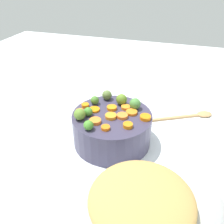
% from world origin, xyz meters
% --- Properties ---
extents(tabletop, '(2.40, 2.40, 0.02)m').
position_xyz_m(tabletop, '(0.00, 0.00, 0.01)').
color(tabletop, white).
rests_on(tabletop, ground).
extents(serving_bowl_carrots, '(0.26, 0.26, 0.11)m').
position_xyz_m(serving_bowl_carrots, '(0.03, -0.02, 0.07)').
color(serving_bowl_carrots, '#3A354D').
rests_on(serving_bowl_carrots, tabletop).
extents(metal_pot, '(0.25, 0.25, 0.11)m').
position_xyz_m(metal_pot, '(0.34, 0.14, 0.08)').
color(metal_pot, beige).
rests_on(metal_pot, tabletop).
extents(stuffing_mound, '(0.21, 0.21, 0.05)m').
position_xyz_m(stuffing_mound, '(0.34, 0.14, 0.16)').
color(stuffing_mound, tan).
rests_on(stuffing_mound, metal_pot).
extents(carrot_slice_0, '(0.04, 0.04, 0.01)m').
position_xyz_m(carrot_slice_0, '(0.04, -0.02, 0.13)').
color(carrot_slice_0, orange).
rests_on(carrot_slice_0, serving_bowl_carrots).
extents(carrot_slice_1, '(0.05, 0.05, 0.01)m').
position_xyz_m(carrot_slice_1, '(0.03, 0.02, 0.13)').
color(carrot_slice_1, orange).
rests_on(carrot_slice_1, serving_bowl_carrots).
extents(carrot_slice_2, '(0.05, 0.05, 0.01)m').
position_xyz_m(carrot_slice_2, '(0.08, -0.05, 0.13)').
color(carrot_slice_2, orange).
rests_on(carrot_slice_2, serving_bowl_carrots).
extents(carrot_slice_3, '(0.05, 0.05, 0.01)m').
position_xyz_m(carrot_slice_3, '(-0.01, -0.03, 0.13)').
color(carrot_slice_3, orange).
rests_on(carrot_slice_3, serving_bowl_carrots).
extents(carrot_slice_4, '(0.03, 0.03, 0.01)m').
position_xyz_m(carrot_slice_4, '(0.01, -0.12, 0.13)').
color(carrot_slice_4, orange).
rests_on(carrot_slice_4, serving_bowl_carrots).
extents(carrot_slice_5, '(0.04, 0.04, 0.01)m').
position_xyz_m(carrot_slice_5, '(-0.07, 0.04, 0.13)').
color(carrot_slice_5, orange).
rests_on(carrot_slice_5, serving_bowl_carrots).
extents(carrot_slice_6, '(0.05, 0.05, 0.01)m').
position_xyz_m(carrot_slice_6, '(0.00, 0.04, 0.13)').
color(carrot_slice_6, orange).
rests_on(carrot_slice_6, serving_bowl_carrots).
extents(carrot_slice_7, '(0.05, 0.05, 0.01)m').
position_xyz_m(carrot_slice_7, '(0.02, -0.08, 0.13)').
color(carrot_slice_7, orange).
rests_on(carrot_slice_7, serving_bowl_carrots).
extents(carrot_slice_8, '(0.04, 0.04, 0.01)m').
position_xyz_m(carrot_slice_8, '(-0.02, 0.01, 0.13)').
color(carrot_slice_8, orange).
rests_on(carrot_slice_8, serving_bowl_carrots).
extents(carrot_slice_9, '(0.05, 0.05, 0.01)m').
position_xyz_m(carrot_slice_9, '(0.02, 0.09, 0.13)').
color(carrot_slice_9, orange).
rests_on(carrot_slice_9, serving_bowl_carrots).
extents(carrot_slice_10, '(0.04, 0.04, 0.01)m').
position_xyz_m(carrot_slice_10, '(0.05, -0.12, 0.13)').
color(carrot_slice_10, orange).
rests_on(carrot_slice_10, serving_bowl_carrots).
extents(carrot_slice_11, '(0.03, 0.03, 0.01)m').
position_xyz_m(carrot_slice_11, '(0.08, 0.05, 0.13)').
color(carrot_slice_11, orange).
rests_on(carrot_slice_11, serving_bowl_carrots).
extents(carrot_slice_12, '(0.04, 0.04, 0.01)m').
position_xyz_m(carrot_slice_12, '(0.11, -0.01, 0.13)').
color(carrot_slice_12, orange).
rests_on(carrot_slice_12, serving_bowl_carrots).
extents(brussels_sprout_0, '(0.03, 0.03, 0.03)m').
position_xyz_m(brussels_sprout_0, '(-0.07, -0.07, 0.15)').
color(brussels_sprout_0, '#597037').
rests_on(brussels_sprout_0, serving_bowl_carrots).
extents(brussels_sprout_1, '(0.04, 0.04, 0.04)m').
position_xyz_m(brussels_sprout_1, '(0.08, -0.11, 0.15)').
color(brussels_sprout_1, olive).
rests_on(brussels_sprout_1, serving_bowl_carrots).
extents(brussels_sprout_2, '(0.03, 0.03, 0.03)m').
position_xyz_m(brussels_sprout_2, '(-0.02, -0.10, 0.14)').
color(brussels_sprout_2, '#45772C').
rests_on(brussels_sprout_2, serving_bowl_carrots).
extents(brussels_sprout_3, '(0.04, 0.04, 0.04)m').
position_xyz_m(brussels_sprout_3, '(-0.03, 0.04, 0.15)').
color(brussels_sprout_3, '#4A853C').
rests_on(brussels_sprout_3, serving_bowl_carrots).
extents(brussels_sprout_4, '(0.03, 0.03, 0.03)m').
position_xyz_m(brussels_sprout_4, '(0.05, -0.09, 0.14)').
color(brussels_sprout_4, '#45862F').
rests_on(brussels_sprout_4, serving_bowl_carrots).
extents(brussels_sprout_5, '(0.04, 0.04, 0.04)m').
position_xyz_m(brussels_sprout_5, '(-0.05, -0.01, 0.15)').
color(brussels_sprout_5, '#5B7C25').
rests_on(brussels_sprout_5, serving_bowl_carrots).
extents(brussels_sprout_6, '(0.03, 0.03, 0.03)m').
position_xyz_m(brussels_sprout_6, '(0.12, -0.06, 0.14)').
color(brussels_sprout_6, '#45892B').
rests_on(brussels_sprout_6, serving_bowl_carrots).
extents(wooden_spoon, '(0.17, 0.28, 0.01)m').
position_xyz_m(wooden_spoon, '(-0.21, 0.23, 0.03)').
color(wooden_spoon, tan).
rests_on(wooden_spoon, tabletop).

